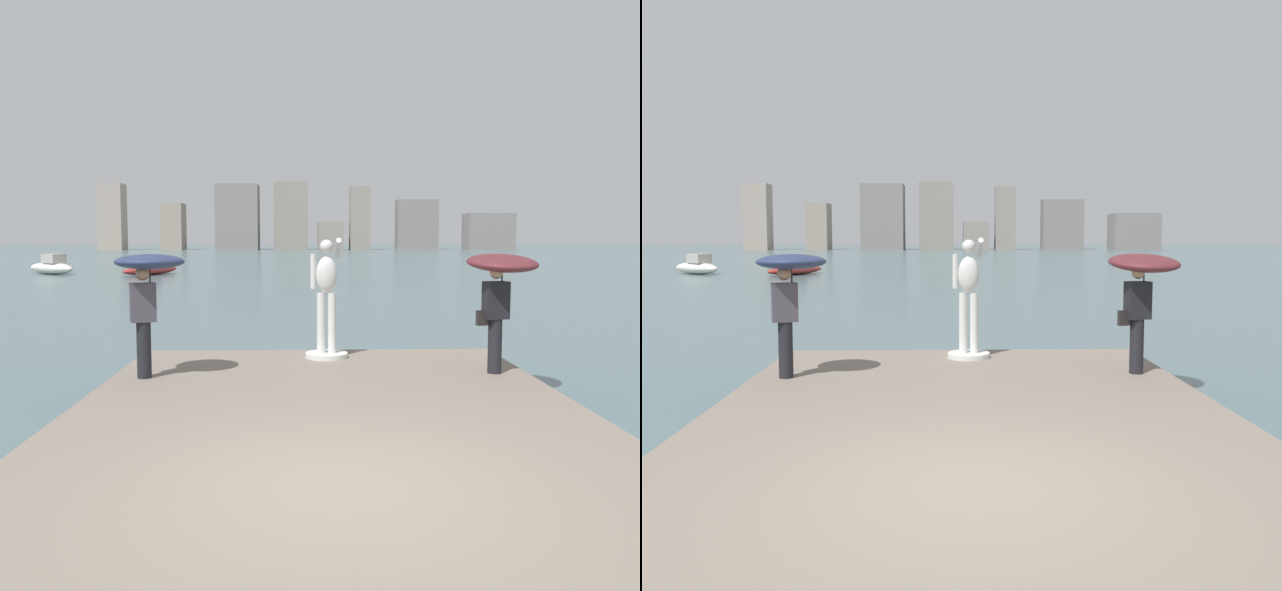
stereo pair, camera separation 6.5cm
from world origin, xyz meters
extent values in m
plane|color=#4C666B|center=(0.00, 40.00, 0.00)|extent=(400.00, 400.00, 0.00)
cube|color=slate|center=(0.00, 2.03, 0.20)|extent=(6.63, 10.05, 0.40)
cylinder|color=silver|center=(0.12, 6.21, 0.44)|extent=(0.77, 0.77, 0.09)
cylinder|color=silver|center=(0.02, 6.21, 1.03)|extent=(0.15, 0.15, 1.09)
cylinder|color=silver|center=(0.22, 6.21, 1.03)|extent=(0.15, 0.15, 1.09)
ellipsoid|color=silver|center=(0.12, 6.21, 1.91)|extent=(0.38, 0.26, 0.66)
sphere|color=silver|center=(0.12, 6.21, 2.42)|extent=(0.24, 0.24, 0.24)
cylinder|color=silver|center=(-0.12, 6.21, 1.97)|extent=(0.10, 0.10, 0.62)
cylinder|color=silver|center=(0.34, 6.48, 2.37)|extent=(0.10, 0.59, 0.40)
cylinder|color=black|center=(-2.78, 4.54, 0.84)|extent=(0.22, 0.22, 0.88)
cube|color=#47424C|center=(-2.78, 4.54, 1.58)|extent=(0.44, 0.35, 0.60)
sphere|color=#A87A5B|center=(-2.78, 4.54, 2.02)|extent=(0.21, 0.21, 0.21)
cylinder|color=#262626|center=(-2.68, 4.61, 1.89)|extent=(0.02, 0.02, 0.52)
ellipsoid|color=navy|center=(-2.68, 4.61, 2.20)|extent=(1.36, 1.36, 0.24)
cylinder|color=black|center=(2.77, 4.73, 0.84)|extent=(0.22, 0.22, 0.88)
cube|color=black|center=(2.77, 4.73, 1.58)|extent=(0.42, 0.31, 0.60)
sphere|color=tan|center=(2.77, 4.73, 2.02)|extent=(0.21, 0.21, 0.21)
cylinder|color=#262626|center=(2.88, 4.79, 1.87)|extent=(0.02, 0.02, 0.48)
ellipsoid|color=#5B2328|center=(2.88, 4.79, 2.17)|extent=(1.34, 1.36, 0.39)
cube|color=black|center=(2.55, 4.71, 1.30)|extent=(0.20, 0.13, 0.24)
ellipsoid|color=silver|center=(-17.79, 41.35, 0.41)|extent=(4.70, 4.23, 0.83)
cube|color=#B2ADA3|center=(-17.51, 41.12, 1.10)|extent=(1.85, 1.78, 0.64)
ellipsoid|color=#9E2D28|center=(-10.65, 40.41, 0.32)|extent=(3.72, 5.66, 0.64)
cube|color=#4C4C51|center=(-10.83, 40.04, 0.93)|extent=(1.79, 2.17, 0.67)
cube|color=#A89989|center=(-38.06, 129.97, 6.64)|extent=(4.71, 4.96, 13.27)
cube|color=gray|center=(-26.65, 134.30, 4.80)|extent=(4.30, 6.33, 9.60)
cube|color=gray|center=(-13.13, 132.95, 6.68)|extent=(8.61, 7.95, 13.36)
cube|color=gray|center=(-2.14, 134.21, 7.00)|extent=(7.09, 5.53, 13.99)
cube|color=gray|center=(6.02, 131.77, 2.83)|extent=(5.21, 6.55, 5.65)
cube|color=gray|center=(11.96, 131.10, 6.44)|extent=(4.04, 4.29, 12.89)
cube|color=gray|center=(24.13, 133.53, 5.18)|extent=(8.40, 5.06, 10.36)
cube|color=gray|center=(37.77, 127.84, 3.66)|extent=(9.24, 6.72, 7.33)
camera|label=1|loc=(-0.36, -5.72, 2.58)|focal=37.30mm
camera|label=2|loc=(-0.29, -5.72, 2.58)|focal=37.30mm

